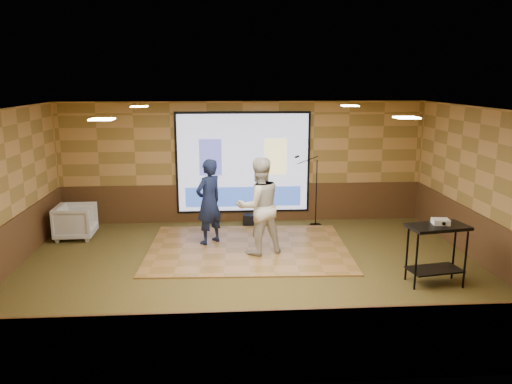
{
  "coord_description": "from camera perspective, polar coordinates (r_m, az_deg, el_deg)",
  "views": [
    {
      "loc": [
        -0.52,
        -8.71,
        3.53
      ],
      "look_at": [
        0.16,
        1.05,
        1.3
      ],
      "focal_mm": 35.0,
      "sensor_mm": 36.0,
      "label": 1
    }
  ],
  "objects": [
    {
      "name": "duffel_bag",
      "position": [
        12.32,
        -0.46,
        -3.2
      ],
      "size": [
        0.46,
        0.34,
        0.26
      ],
      "primitive_type": "cube",
      "rotation": [
        0.0,
        0.0,
        -0.17
      ],
      "color": "black",
      "rests_on": "ground"
    },
    {
      "name": "projector_screen",
      "position": [
        12.33,
        -1.48,
        3.23
      ],
      "size": [
        3.32,
        0.06,
        2.52
      ],
      "color": "black",
      "rests_on": "room_shell"
    },
    {
      "name": "downlight_nw",
      "position": [
        10.66,
        -13.2,
        9.49
      ],
      "size": [
        0.32,
        0.32,
        0.02
      ],
      "primitive_type": "cube",
      "color": "beige",
      "rests_on": "room_shell"
    },
    {
      "name": "av_table",
      "position": [
        9.21,
        19.96,
        -5.4
      ],
      "size": [
        1.02,
        0.54,
        1.07
      ],
      "rotation": [
        0.0,
        0.0,
        0.17
      ],
      "color": "black",
      "rests_on": "ground"
    },
    {
      "name": "downlight_se",
      "position": [
        7.73,
        16.83,
        8.14
      ],
      "size": [
        0.32,
        0.32,
        0.02
      ],
      "primitive_type": "cube",
      "color": "beige",
      "rests_on": "room_shell"
    },
    {
      "name": "projector",
      "position": [
        9.19,
        20.35,
        -3.19
      ],
      "size": [
        0.3,
        0.27,
        0.09
      ],
      "primitive_type": "cube",
      "rotation": [
        0.0,
        0.0,
        -0.13
      ],
      "color": "white",
      "rests_on": "av_table"
    },
    {
      "name": "mic_stand",
      "position": [
        12.28,
        6.6,
        -1.58
      ],
      "size": [
        0.69,
        0.28,
        1.75
      ],
      "rotation": [
        0.0,
        0.0,
        -0.36
      ],
      "color": "black",
      "rests_on": "ground"
    },
    {
      "name": "downlight_ne",
      "position": [
        10.87,
        10.69,
        9.66
      ],
      "size": [
        0.32,
        0.32,
        0.02
      ],
      "primitive_type": "cube",
      "color": "beige",
      "rests_on": "room_shell"
    },
    {
      "name": "ground",
      "position": [
        9.41,
        -0.51,
        -9.19
      ],
      "size": [
        9.0,
        9.0,
        0.0
      ],
      "primitive_type": "plane",
      "color": "#303819",
      "rests_on": "ground"
    },
    {
      "name": "downlight_sw",
      "position": [
        7.43,
        -17.19,
        7.95
      ],
      "size": [
        0.32,
        0.32,
        0.02
      ],
      "primitive_type": "cube",
      "color": "beige",
      "rests_on": "room_shell"
    },
    {
      "name": "wainscot_back",
      "position": [
        12.58,
        -1.46,
        -1.23
      ],
      "size": [
        9.0,
        0.04,
        0.95
      ],
      "primitive_type": "cube",
      "color": "#4F301A",
      "rests_on": "ground"
    },
    {
      "name": "wainscot_left",
      "position": [
        10.05,
        -27.12,
        -6.33
      ],
      "size": [
        0.04,
        7.0,
        0.95
      ],
      "primitive_type": "cube",
      "color": "#4F301A",
      "rests_on": "ground"
    },
    {
      "name": "dance_floor",
      "position": [
        10.65,
        -0.91,
        -6.43
      ],
      "size": [
        4.3,
        3.34,
        0.03
      ],
      "primitive_type": "cube",
      "rotation": [
        0.0,
        0.0,
        -0.04
      ],
      "color": "#9C6B39",
      "rests_on": "ground"
    },
    {
      "name": "room_shell",
      "position": [
        8.84,
        -0.54,
        3.49
      ],
      "size": [
        9.04,
        7.04,
        3.02
      ],
      "color": "tan",
      "rests_on": "ground"
    },
    {
      "name": "wainscot_right",
      "position": [
        10.5,
        24.82,
        -5.31
      ],
      "size": [
        0.04,
        7.0,
        0.95
      ],
      "primitive_type": "cube",
      "color": "#4F301A",
      "rests_on": "ground"
    },
    {
      "name": "player_left",
      "position": [
        10.73,
        -5.41,
        -1.12
      ],
      "size": [
        0.79,
        0.79,
        1.85
      ],
      "primitive_type": "imported",
      "rotation": [
        0.0,
        0.0,
        3.9
      ],
      "color": "#131C3D",
      "rests_on": "dance_floor"
    },
    {
      "name": "player_right",
      "position": [
        10.05,
        0.34,
        -1.62
      ],
      "size": [
        1.16,
        1.02,
        1.98
      ],
      "primitive_type": "imported",
      "rotation": [
        0.0,
        0.0,
        3.47
      ],
      "color": "beige",
      "rests_on": "dance_floor"
    },
    {
      "name": "wainscot_front",
      "position": [
        6.08,
        1.54,
        -17.32
      ],
      "size": [
        9.0,
        0.04,
        0.95
      ],
      "primitive_type": "cube",
      "color": "#4F301A",
      "rests_on": "ground"
    },
    {
      "name": "banquet_chair",
      "position": [
        11.96,
        -19.91,
        -3.2
      ],
      "size": [
        0.87,
        0.85,
        0.77
      ],
      "primitive_type": "imported",
      "rotation": [
        0.0,
        0.0,
        1.6
      ],
      "color": "gray",
      "rests_on": "ground"
    }
  ]
}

